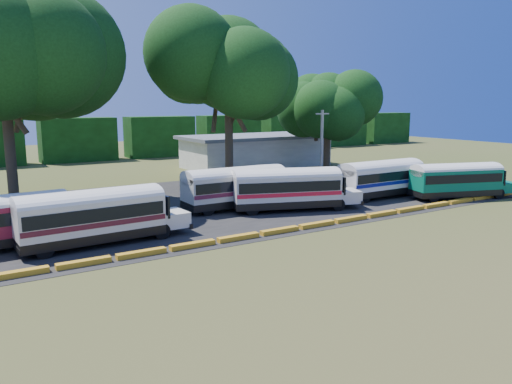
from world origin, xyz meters
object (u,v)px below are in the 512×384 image
tree_west (0,41)px  bus_teal (458,178)px  bus_white_red (289,187)px  bus_cream_west (95,214)px

tree_west → bus_teal: bearing=-27.6°
tree_west → bus_white_red: bearing=-37.0°
bus_teal → tree_west: bearing=170.5°
bus_white_red → bus_teal: bus_white_red is taller
bus_white_red → tree_west: bearing=161.8°
tree_west → bus_cream_west: bearing=-80.0°
bus_white_red → bus_teal: bearing=4.5°
bus_teal → tree_west: tree_west is taller
bus_cream_west → bus_teal: bus_cream_west is taller
bus_teal → bus_cream_west: bearing=-166.1°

